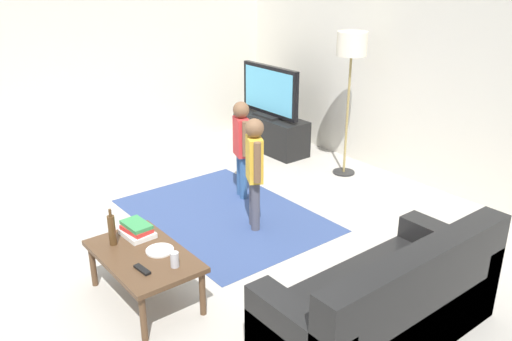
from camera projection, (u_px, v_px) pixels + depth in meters
ground at (207, 248)px, 5.08m from camera, size 7.80×7.80×0.00m
wall_back at (415, 69)px, 6.31m from camera, size 6.00×0.12×2.70m
wall_left at (73, 62)px, 6.77m from camera, size 0.12×6.00×2.70m
area_rug at (224, 215)px, 5.73m from camera, size 2.20×1.60×0.01m
tv_stand at (271, 133)px, 7.64m from camera, size 1.20×0.44×0.50m
tv at (270, 92)px, 7.40m from camera, size 1.10×0.28×0.71m
couch at (389, 308)px, 3.73m from camera, size 0.80×1.80×0.86m
floor_lamp at (351, 52)px, 6.30m from camera, size 0.36×0.36×1.78m
child_near_tv at (241, 141)px, 5.95m from camera, size 0.36×0.21×1.13m
child_center at (254, 164)px, 5.23m from camera, size 0.35×0.24×1.15m
coffee_table at (144, 259)px, 4.19m from camera, size 1.00×0.60×0.42m
book_stack at (137, 230)px, 4.43m from camera, size 0.30×0.23×0.11m
bottle at (112, 230)px, 4.26m from camera, size 0.06×0.06×0.31m
tv_remote at (142, 270)px, 3.94m from camera, size 0.17×0.06×0.02m
soda_can at (175, 260)px, 3.98m from camera, size 0.07×0.07×0.12m
plate at (160, 250)px, 4.20m from camera, size 0.22×0.22×0.02m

